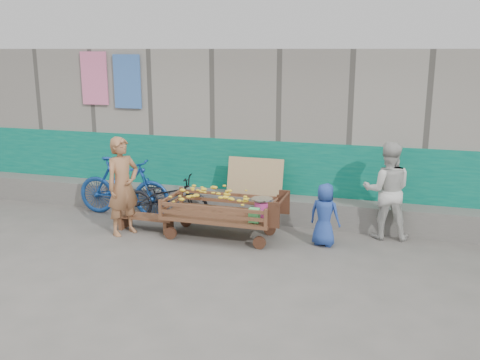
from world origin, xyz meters
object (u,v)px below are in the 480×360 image
(vendor_man, at_px, (123,186))
(bicycle_dark, at_px, (166,198))
(child, at_px, (325,215))
(bicycle_blue, at_px, (124,187))
(bench, at_px, (146,219))
(banana_cart, at_px, (218,204))
(woman, at_px, (387,191))

(vendor_man, distance_m, bicycle_dark, 1.04)
(vendor_man, xyz_separation_m, child, (3.25, 0.43, -0.32))
(bicycle_blue, bearing_deg, bench, -131.24)
(bicycle_dark, bearing_deg, banana_cart, -125.07)
(child, xyz_separation_m, bicycle_blue, (-3.75, 0.47, 0.05))
(bench, relative_size, vendor_man, 0.64)
(bicycle_dark, distance_m, bicycle_blue, 0.85)
(bicycle_blue, bearing_deg, woman, -88.67)
(bicycle_blue, bearing_deg, child, -97.98)
(bench, bearing_deg, woman, 11.91)
(banana_cart, height_order, bicycle_dark, banana_cart)
(child, height_order, bicycle_dark, child)
(bench, bearing_deg, bicycle_dark, 82.83)
(banana_cart, bearing_deg, bicycle_dark, 153.67)
(bench, xyz_separation_m, child, (2.99, 0.17, 0.31))
(woman, xyz_separation_m, child, (-0.89, -0.65, -0.29))
(bench, distance_m, woman, 4.02)
(vendor_man, xyz_separation_m, bicycle_dark, (0.34, 0.90, -0.41))
(child, bearing_deg, bicycle_blue, 6.15)
(child, bearing_deg, banana_cart, 17.65)
(bench, relative_size, child, 1.05)
(bench, bearing_deg, bicycle_blue, 139.60)
(woman, relative_size, child, 1.59)
(woman, distance_m, bicycle_blue, 4.65)
(bench, xyz_separation_m, vendor_man, (-0.26, -0.25, 0.62))
(vendor_man, bearing_deg, banana_cart, -51.36)
(banana_cart, distance_m, bench, 1.35)
(banana_cart, bearing_deg, child, 4.36)
(banana_cart, bearing_deg, vendor_man, -169.17)
(child, relative_size, bicycle_blue, 0.55)
(vendor_man, bearing_deg, woman, -47.69)
(child, bearing_deg, woman, -130.90)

